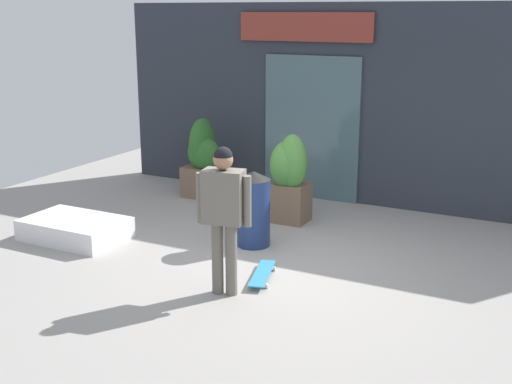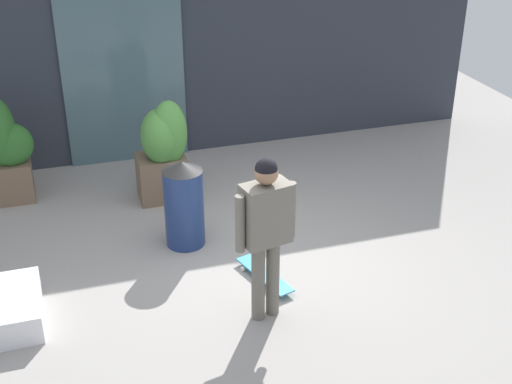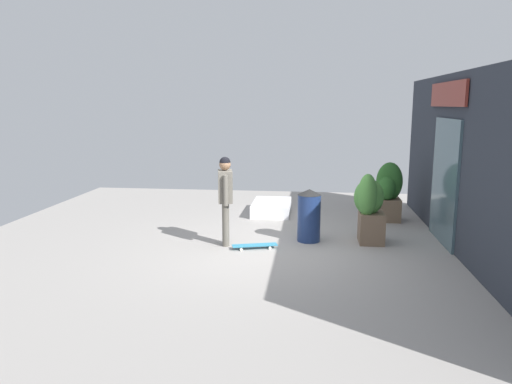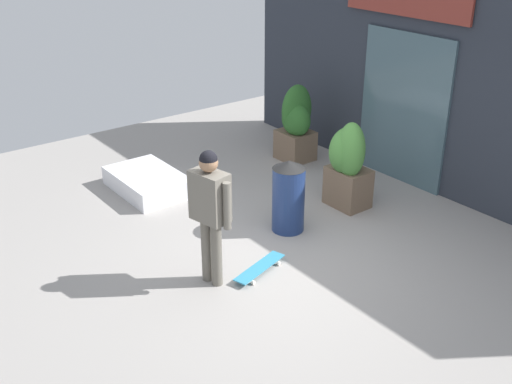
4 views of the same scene
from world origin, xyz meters
The scene contains 8 objects.
ground_plane centered at (0.00, 0.00, 0.00)m, with size 12.00×12.00×0.00m, color #9E9993.
building_facade centered at (-0.04, 3.42, 1.60)m, with size 8.89×0.31×3.21m.
skateboarder centered at (-0.19, -0.84, 1.03)m, with size 0.61×0.34×1.68m.
skateboard centered at (-0.01, -0.27, 0.06)m, with size 0.41×0.85×0.08m.
planter_box_left centered at (-0.65, 1.86, 0.70)m, with size 0.63×0.58×1.35m.
planter_box_right centered at (-2.53, 2.49, 0.66)m, with size 0.66×0.59×1.35m.
trash_bin centered at (-0.64, 0.72, 0.52)m, with size 0.46×0.46×1.03m.
snow_ledge centered at (-2.96, -0.20, 0.15)m, with size 1.38×0.90×0.29m, color white.
Camera 1 is at (3.30, -6.81, 3.08)m, focal length 46.56 mm.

